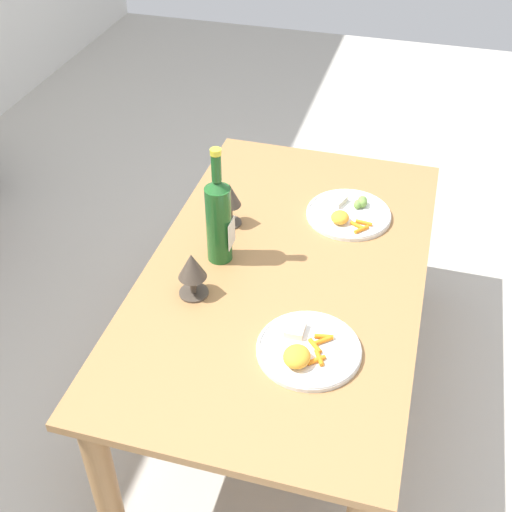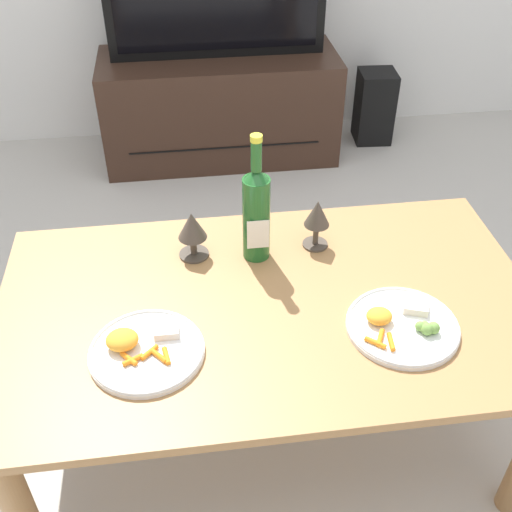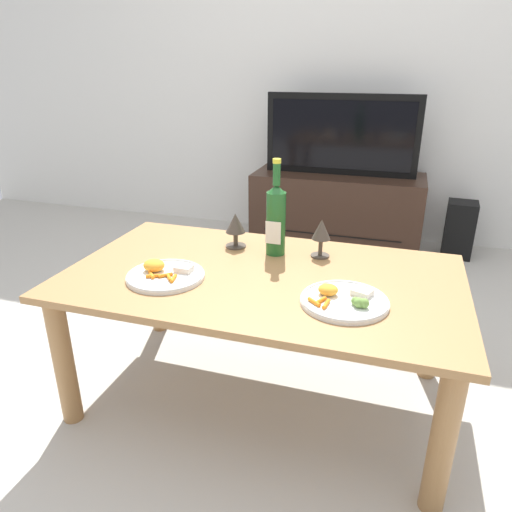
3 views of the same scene
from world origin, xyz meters
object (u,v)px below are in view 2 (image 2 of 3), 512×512
(dinner_plate_left, at_px, (144,349))
(dinner_plate_right, at_px, (402,325))
(goblet_left, at_px, (192,228))
(floor_speaker, at_px, (374,107))
(tv_stand, at_px, (220,107))
(wine_bottle, at_px, (256,211))
(goblet_right, at_px, (317,216))
(dining_table, at_px, (269,326))

(dinner_plate_left, bearing_deg, dinner_plate_right, -0.24)
(goblet_left, height_order, dinner_plate_right, goblet_left)
(dinner_plate_right, bearing_deg, goblet_left, 143.70)
(floor_speaker, bearing_deg, goblet_left, -119.15)
(tv_stand, xyz_separation_m, floor_speaker, (0.81, 0.04, -0.07))
(wine_bottle, bearing_deg, goblet_left, 172.81)
(floor_speaker, height_order, goblet_left, goblet_left)
(floor_speaker, xyz_separation_m, dinner_plate_left, (-1.13, -1.89, 0.34))
(goblet_left, distance_m, dinner_plate_left, 0.38)
(wine_bottle, bearing_deg, floor_speaker, 62.00)
(goblet_right, bearing_deg, wine_bottle, -172.81)
(floor_speaker, relative_size, dinner_plate_left, 1.40)
(wine_bottle, height_order, goblet_left, wine_bottle)
(dining_table, height_order, wine_bottle, wine_bottle)
(tv_stand, relative_size, floor_speaker, 3.05)
(tv_stand, bearing_deg, wine_bottle, -90.95)
(dining_table, xyz_separation_m, wine_bottle, (-0.01, 0.20, 0.23))
(floor_speaker, xyz_separation_m, wine_bottle, (-0.83, -1.56, 0.48))
(goblet_left, bearing_deg, tv_stand, 82.60)
(floor_speaker, distance_m, dinner_plate_left, 2.23)
(goblet_right, bearing_deg, goblet_left, 180.00)
(floor_speaker, relative_size, goblet_right, 2.53)
(goblet_left, bearing_deg, dining_table, -51.33)
(tv_stand, bearing_deg, dinner_plate_left, -100.03)
(goblet_right, distance_m, dinner_plate_right, 0.39)
(goblet_left, distance_m, dinner_plate_right, 0.60)
(dining_table, height_order, floor_speaker, dining_table)
(tv_stand, bearing_deg, goblet_right, -84.51)
(dinner_plate_right, bearing_deg, dinner_plate_left, 179.76)
(dining_table, distance_m, goblet_left, 0.33)
(dinner_plate_right, bearing_deg, dining_table, 156.46)
(wine_bottle, bearing_deg, tv_stand, 89.05)
(dining_table, relative_size, dinner_plate_right, 5.04)
(tv_stand, bearing_deg, floor_speaker, 3.15)
(floor_speaker, height_order, goblet_right, goblet_right)
(dining_table, xyz_separation_m, tv_stand, (0.02, 1.72, -0.18))
(wine_bottle, relative_size, dinner_plate_right, 1.35)
(tv_stand, xyz_separation_m, dinner_plate_left, (-0.33, -1.85, 0.28))
(tv_stand, bearing_deg, dining_table, -90.66)
(floor_speaker, xyz_separation_m, goblet_right, (-0.66, -1.54, 0.43))
(floor_speaker, height_order, dinner_plate_left, dinner_plate_left)
(dining_table, height_order, tv_stand, dining_table)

